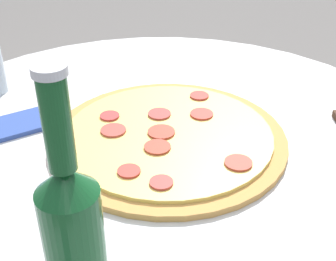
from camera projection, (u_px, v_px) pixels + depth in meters
table at (160, 231)px, 0.85m from camera, size 0.95×0.95×0.75m
pizza at (168, 137)px, 0.75m from camera, size 0.38×0.38×0.02m
beer_bottle at (73, 230)px, 0.44m from camera, size 0.06×0.06×0.27m
napkin at (14, 125)px, 0.79m from camera, size 0.13×0.09×0.01m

